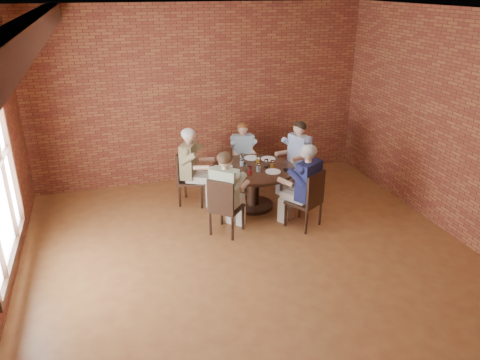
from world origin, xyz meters
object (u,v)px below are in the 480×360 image
object	(u,v)px
diner_e	(304,186)
diner_b	(243,155)
diner_c	(192,167)
chair_b	(242,161)
chair_d	(224,205)
chair_a	(300,165)
diner_d	(226,193)
dining_table	(253,179)
smartphone	(286,170)
diner_a	(297,157)
chair_c	(187,176)
chair_e	(309,198)

from	to	relation	value
diner_e	diner_b	bearing A→B (deg)	-108.40
diner_c	chair_b	bearing A→B (deg)	-36.73
diner_c	chair_d	world-z (taller)	diner_c
chair_a	diner_e	distance (m)	1.47
diner_d	chair_d	bearing A→B (deg)	90.00
chair_b	diner_e	distance (m)	2.02
chair_d	dining_table	bearing A→B (deg)	-90.00
diner_b	smartphone	world-z (taller)	diner_b
diner_d	smartphone	world-z (taller)	diner_d
diner_b	diner_d	size ratio (longest dim) A/B	0.91
diner_b	diner_d	bearing A→B (deg)	-108.27
chair_a	diner_a	size ratio (longest dim) A/B	0.70
diner_c	chair_c	bearing A→B (deg)	90.00
chair_d	smartphone	xyz separation A→B (m)	(1.25, 0.56, 0.24)
diner_a	chair_d	size ratio (longest dim) A/B	1.43
chair_e	dining_table	bearing A→B (deg)	-90.00
chair_b	diner_d	bearing A→B (deg)	-107.59
diner_d	smartphone	xyz separation A→B (m)	(1.19, 0.49, 0.07)
diner_a	diner_b	size ratio (longest dim) A/B	1.09
chair_a	chair_c	distance (m)	2.15
diner_b	smartphone	xyz separation A→B (m)	(0.39, -1.25, 0.13)
diner_a	chair_d	bearing A→B (deg)	-77.36
diner_b	chair_e	xyz separation A→B (m)	(0.50, -1.97, -0.10)
dining_table	diner_c	world-z (taller)	diner_c
diner_b	smartphone	distance (m)	1.31
diner_b	diner_c	world-z (taller)	diner_c
chair_d	diner_a	bearing A→B (deg)	-102.23
chair_b	chair_d	distance (m)	2.07
diner_e	chair_d	bearing A→B (deg)	-35.34
diner_e	smartphone	size ratio (longest dim) A/B	9.28
chair_a	chair_b	bearing A→B (deg)	-144.68
chair_b	diner_b	distance (m)	0.16
diner_b	diner_c	distance (m)	1.21
diner_a	chair_d	distance (m)	2.16
diner_b	chair_c	xyz separation A→B (m)	(-1.18, -0.47, -0.10)
diner_a	diner_c	distance (m)	1.98
chair_e	smartphone	bearing A→B (deg)	-112.79
chair_b	chair_e	bearing A→B (deg)	-69.84
diner_a	chair_d	xyz separation A→B (m)	(-1.75, -1.25, -0.17)
diner_b	chair_d	world-z (taller)	diner_b
chair_c	diner_e	size ratio (longest dim) A/B	0.69
diner_a	chair_c	world-z (taller)	diner_a
chair_a	diner_a	bearing A→B (deg)	-90.00
chair_a	diner_a	distance (m)	0.19
dining_table	chair_d	world-z (taller)	chair_d
smartphone	diner_c	bearing A→B (deg)	166.43
diner_b	chair_e	world-z (taller)	diner_b
chair_b	diner_e	bearing A→B (deg)	-70.71
chair_d	chair_c	bearing A→B (deg)	-34.28
chair_a	chair_d	size ratio (longest dim) A/B	1.00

